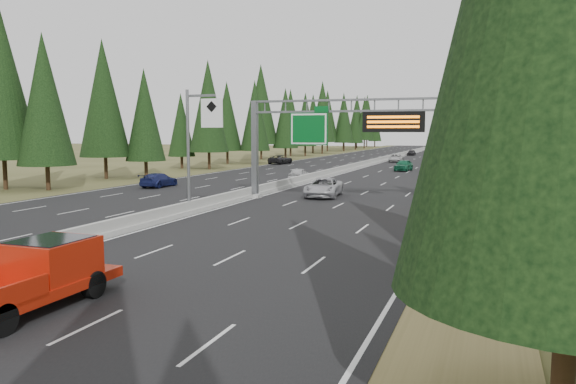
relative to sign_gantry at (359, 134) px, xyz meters
name	(u,v)px	position (x,y,z in m)	size (l,w,h in m)	color
road	(367,166)	(-8.92, 45.12, -5.23)	(32.00, 260.00, 0.08)	black
shoulder_right	(487,169)	(8.88, 45.12, -5.24)	(3.60, 260.00, 0.06)	olive
shoulder_left	(262,164)	(-26.72, 45.12, -5.24)	(3.60, 260.00, 0.06)	#41431F
median_barrier	(367,164)	(-8.92, 45.12, -4.85)	(0.70, 260.00, 0.85)	gray
sign_gantry	(359,134)	(0.00, 0.00, 0.00)	(16.75, 0.98, 7.80)	slate
hov_sign_pole	(196,143)	(-8.33, -9.92, -0.54)	(2.80, 0.50, 8.00)	slate
tree_row_right	(523,102)	(12.93, 36.01, 3.82)	(11.82, 239.03, 18.59)	black
tree_row_left	(243,110)	(-31.16, 47.42, 3.92)	(11.23, 241.47, 18.74)	black
silver_minivan	(324,187)	(-3.49, 2.59, -4.42)	(2.55, 5.52, 1.53)	#B1B1B6
red_pickup	(40,271)	(-3.47, -28.38, -4.08)	(2.20, 6.17, 2.01)	black
car_ahead_green	(404,165)	(-1.81, 35.61, -4.41)	(1.84, 4.56, 1.55)	#166340
car_ahead_dkred	(454,174)	(5.58, 23.51, -4.52)	(1.41, 4.04, 1.33)	#520B0C
car_ahead_dkgrey	(445,159)	(2.22, 55.06, -4.45)	(2.07, 5.09, 1.48)	black
car_ahead_white	(396,158)	(-6.35, 57.58, -4.49)	(2.32, 5.02, 1.40)	#B2B2B2
car_ahead_far	(411,153)	(-7.42, 85.74, -4.55)	(1.51, 3.76, 1.28)	black
car_onc_blue	(159,180)	(-20.83, 5.02, -4.51)	(1.90, 4.67, 1.35)	navy
car_onc_white	(299,174)	(-10.42, 16.68, -4.50)	(1.62, 4.03, 1.37)	#B9B9B9
car_onc_far	(281,159)	(-23.42, 45.31, -4.46)	(2.43, 5.27, 1.46)	black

